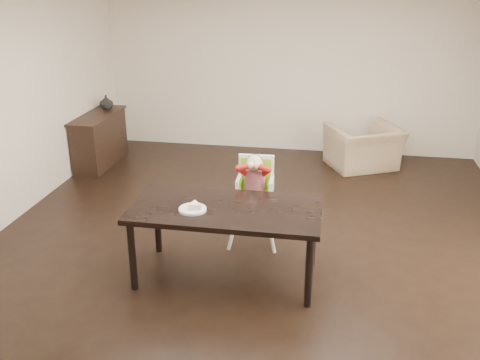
% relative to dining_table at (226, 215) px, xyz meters
% --- Properties ---
extents(ground, '(7.00, 7.00, 0.00)m').
position_rel_dining_table_xyz_m(ground, '(0.21, 0.62, -0.67)').
color(ground, black).
rests_on(ground, ground).
extents(room_walls, '(6.02, 7.02, 2.71)m').
position_rel_dining_table_xyz_m(room_walls, '(0.21, 0.62, 1.18)').
color(room_walls, beige).
rests_on(room_walls, ground).
extents(dining_table, '(1.80, 0.90, 0.75)m').
position_rel_dining_table_xyz_m(dining_table, '(0.00, 0.00, 0.00)').
color(dining_table, black).
rests_on(dining_table, ground).
extents(high_chair, '(0.44, 0.44, 1.02)m').
position_rel_dining_table_xyz_m(high_chair, '(0.16, 0.81, 0.05)').
color(high_chair, white).
rests_on(high_chair, ground).
extents(plate, '(0.30, 0.30, 0.07)m').
position_rel_dining_table_xyz_m(plate, '(-0.28, -0.12, 0.11)').
color(plate, white).
rests_on(plate, dining_table).
extents(armchair, '(1.17, 1.01, 0.87)m').
position_rel_dining_table_xyz_m(armchair, '(1.44, 3.42, -0.24)').
color(armchair, tan).
rests_on(armchair, ground).
extents(sideboard, '(0.44, 1.26, 0.79)m').
position_rel_dining_table_xyz_m(sideboard, '(-2.57, 2.88, -0.27)').
color(sideboard, black).
rests_on(sideboard, ground).
extents(vase, '(0.28, 0.28, 0.21)m').
position_rel_dining_table_xyz_m(vase, '(-2.57, 3.24, 0.22)').
color(vase, '#99999E').
rests_on(vase, sideboard).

